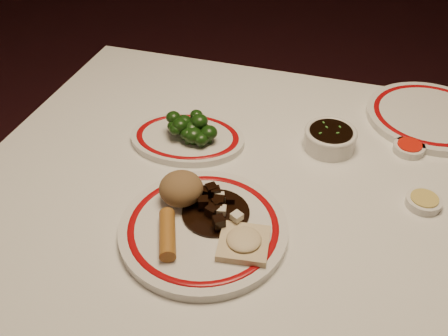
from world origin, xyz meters
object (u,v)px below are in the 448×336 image
fried_wonton (244,242)px  rice_mound (181,188)px  broccoli_pile (189,128)px  dining_table (277,223)px  main_plate (203,229)px  spring_roll (167,234)px  soy_bowl (330,139)px  broccoli_plate (187,138)px  stirfry_heap (216,208)px

fried_wonton → rice_mound: bearing=151.8°
broccoli_pile → dining_table: bearing=-21.9°
main_plate → spring_roll: spring_roll is taller
rice_mound → soy_bowl: rice_mound is taller
main_plate → broccoli_pile: broccoli_pile is taller
fried_wonton → soy_bowl: same height
fried_wonton → broccoli_pile: broccoli_pile is taller
rice_mound → dining_table: bearing=32.1°
broccoli_plate → main_plate: bearing=-63.8°
spring_roll → broccoli_plate: (-0.07, 0.29, -0.02)m
broccoli_plate → broccoli_pile: bearing=-30.8°
main_plate → fried_wonton: 0.08m
stirfry_heap → broccoli_plate: size_ratio=0.45×
rice_mound → stirfry_heap: 0.07m
spring_roll → broccoli_pile: size_ratio=0.86×
spring_roll → stirfry_heap: 0.10m
rice_mound → broccoli_plate: size_ratio=0.30×
spring_roll → broccoli_pile: (-0.06, 0.28, 0.01)m
rice_mound → soy_bowl: size_ratio=0.74×
fried_wonton → broccoli_pile: (-0.19, 0.26, 0.01)m
dining_table → fried_wonton: fried_wonton is taller
main_plate → broccoli_pile: (-0.11, 0.23, 0.03)m
rice_mound → spring_roll: rice_mound is taller
stirfry_heap → soy_bowl: 0.31m
spring_roll → broccoli_plate: 0.30m
rice_mound → broccoli_pile: size_ratio=0.69×
broccoli_plate → soy_bowl: 0.30m
rice_mound → broccoli_pile: bearing=105.8°
broccoli_pile → main_plate: bearing=-64.9°
spring_roll → fried_wonton: (0.12, 0.02, -0.00)m
broccoli_plate → soy_bowl: (0.29, 0.07, 0.01)m
fried_wonton → broccoli_plate: size_ratio=0.35×
rice_mound → main_plate: bearing=-40.1°
rice_mound → stirfry_heap: rice_mound is taller
fried_wonton → soy_bowl: (0.09, 0.33, -0.01)m
broccoli_plate → spring_roll: bearing=-75.9°
fried_wonton → main_plate: bearing=162.8°
rice_mound → spring_roll: 0.10m
spring_roll → stirfry_heap: (0.06, 0.09, -0.00)m
dining_table → fried_wonton: (-0.02, -0.17, 0.12)m
dining_table → fried_wonton: size_ratio=13.29×
fried_wonton → soy_bowl: 0.35m
rice_mound → broccoli_pile: (-0.05, 0.19, -0.01)m
main_plate → soy_bowl: 0.35m
stirfry_heap → fried_wonton: bearing=-43.3°
broccoli_pile → stirfry_heap: bearing=-58.3°
main_plate → rice_mound: size_ratio=4.75×
dining_table → broccoli_plate: 0.26m
main_plate → broccoli_plate: 0.27m
main_plate → broccoli_plate: (-0.12, 0.24, -0.00)m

